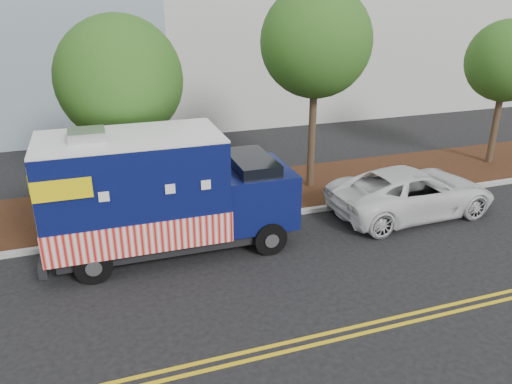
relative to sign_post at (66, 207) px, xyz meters
name	(u,v)px	position (x,y,z in m)	size (l,w,h in m)	color
ground	(178,255)	(2.78, -1.55, -1.20)	(120.00, 120.00, 0.00)	black
curb	(169,231)	(2.78, -0.15, -1.12)	(120.00, 0.18, 0.15)	#9E9E99
mulch_strip	(158,205)	(2.78, 1.95, -1.12)	(120.00, 4.00, 0.15)	black
centerline_near	(220,358)	(2.78, -6.00, -1.19)	(120.00, 0.10, 0.01)	gold
centerline_far	(224,366)	(2.78, -6.25, -1.19)	(120.00, 0.10, 0.01)	gold
tree_b	(120,79)	(1.94, 2.21, 3.08)	(3.89, 3.89, 6.23)	#38281C
tree_c	(316,42)	(8.33, 1.79, 4.02)	(3.72, 3.72, 7.09)	#38281C
tree_d	(507,61)	(16.57, 1.83, 3.05)	(3.15, 3.15, 5.84)	#38281C
sign_post	(66,207)	(0.00, 0.00, 0.00)	(0.06, 0.06, 2.40)	#473828
food_truck	(157,196)	(2.40, -1.13, 0.44)	(6.90, 2.69, 3.62)	black
white_car	(412,192)	(10.50, -1.29, -0.43)	(2.54, 5.51, 1.53)	silver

